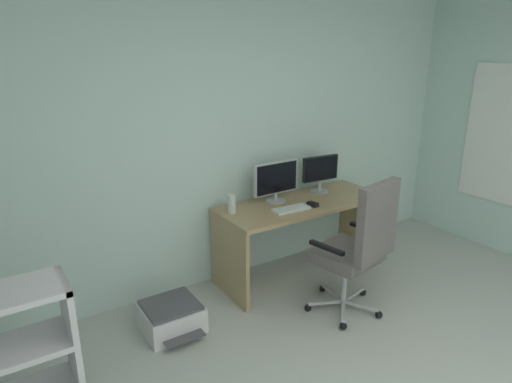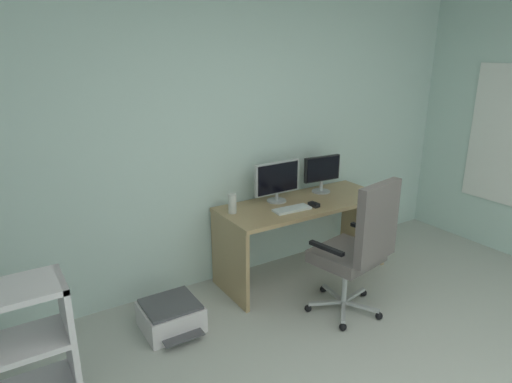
{
  "view_description": "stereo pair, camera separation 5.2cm",
  "coord_description": "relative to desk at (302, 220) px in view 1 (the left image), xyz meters",
  "views": [
    {
      "loc": [
        -1.84,
        -0.78,
        2.07
      ],
      "look_at": [
        -0.09,
        1.91,
        1.04
      ],
      "focal_mm": 30.89,
      "sensor_mm": 36.0,
      "label": 1
    },
    {
      "loc": [
        -1.8,
        -0.81,
        2.07
      ],
      "look_at": [
        -0.09,
        1.91,
        1.04
      ],
      "focal_mm": 30.89,
      "sensor_mm": 36.0,
      "label": 2
    }
  ],
  "objects": [
    {
      "name": "desktop_speaker",
      "position": [
        -0.7,
        0.1,
        0.27
      ],
      "size": [
        0.07,
        0.07,
        0.17
      ],
      "primitive_type": "cylinder",
      "color": "silver",
      "rests_on": "desk"
    },
    {
      "name": "monitor_secondary",
      "position": [
        0.32,
        0.14,
        0.4
      ],
      "size": [
        0.4,
        0.18,
        0.36
      ],
      "color": "#B2B5B7",
      "rests_on": "desk"
    },
    {
      "name": "printer",
      "position": [
        -1.41,
        -0.17,
        -0.44
      ],
      "size": [
        0.43,
        0.49,
        0.22
      ],
      "color": "silver",
      "rests_on": "ground"
    },
    {
      "name": "office_chair",
      "position": [
        -0.07,
        -0.79,
        0.08
      ],
      "size": [
        0.64,
        0.65,
        1.16
      ],
      "color": "#B7BABC",
      "rests_on": "ground"
    },
    {
      "name": "wall_back",
      "position": [
        -0.62,
        0.41,
        0.76
      ],
      "size": [
        5.47,
        0.1,
        2.63
      ],
      "primitive_type": "cube",
      "color": "silver",
      "rests_on": "ground"
    },
    {
      "name": "desk",
      "position": [
        0.0,
        0.0,
        0.0
      ],
      "size": [
        1.62,
        0.64,
        0.74
      ],
      "color": "tan",
      "rests_on": "ground"
    },
    {
      "name": "keyboard",
      "position": [
        -0.23,
        -0.12,
        0.19
      ],
      "size": [
        0.35,
        0.14,
        0.02
      ],
      "primitive_type": "cube",
      "rotation": [
        0.0,
        0.0,
        -0.04
      ],
      "color": "silver",
      "rests_on": "desk"
    },
    {
      "name": "monitor_main",
      "position": [
        -0.21,
        0.14,
        0.4
      ],
      "size": [
        0.48,
        0.18,
        0.37
      ],
      "color": "#B2B5B7",
      "rests_on": "desk"
    },
    {
      "name": "computer_mouse",
      "position": [
        -0.01,
        -0.15,
        0.2
      ],
      "size": [
        0.07,
        0.11,
        0.03
      ],
      "primitive_type": "cube",
      "rotation": [
        0.0,
        0.0,
        0.11
      ],
      "color": "black",
      "rests_on": "desk"
    }
  ]
}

